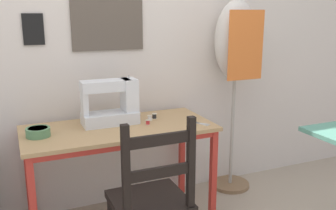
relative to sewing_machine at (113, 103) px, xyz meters
name	(u,v)px	position (x,y,z in m)	size (l,w,h in m)	color
wall_back	(103,35)	(0.01, 0.27, 0.43)	(10.00, 0.07, 2.55)	silver
sewing_table	(120,139)	(0.01, -0.10, -0.22)	(1.24, 0.58, 0.70)	tan
sewing_machine	(113,103)	(0.00, 0.00, 0.00)	(0.38, 0.18, 0.32)	white
fabric_bowl	(38,132)	(-0.49, -0.09, -0.11)	(0.14, 0.14, 0.05)	#56895B
scissors	(198,123)	(0.53, -0.22, -0.14)	(0.09, 0.12, 0.01)	silver
thread_spool_near_machine	(148,122)	(0.20, -0.12, -0.12)	(0.03, 0.03, 0.03)	red
thread_spool_mid_table	(150,118)	(0.25, -0.02, -0.12)	(0.04, 0.04, 0.03)	silver
thread_spool_far_edge	(154,116)	(0.30, 0.00, -0.12)	(0.04, 0.04, 0.04)	black
wooden_chair	(151,203)	(0.01, -0.67, -0.40)	(0.40, 0.38, 0.94)	black
dress_form	(236,49)	(1.02, 0.10, 0.31)	(0.35, 0.32, 1.58)	#846647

